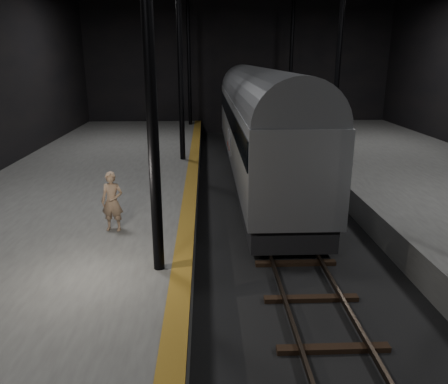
{
  "coord_description": "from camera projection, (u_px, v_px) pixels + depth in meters",
  "views": [
    {
      "loc": [
        -2.62,
        -13.69,
        5.92
      ],
      "look_at": [
        -2.09,
        -1.0,
        2.0
      ],
      "focal_mm": 35.0,
      "sensor_mm": 36.0,
      "label": 1
    }
  ],
  "objects": [
    {
      "name": "platform_left",
      "position": [
        60.0,
        228.0,
        14.47
      ],
      "size": [
        9.0,
        43.8,
        1.0
      ],
      "primitive_type": "cube",
      "color": "#4C4C4A",
      "rests_on": "ground"
    },
    {
      "name": "tactile_strip",
      "position": [
        188.0,
        212.0,
        14.49
      ],
      "size": [
        0.5,
        43.8,
        0.01
      ],
      "primitive_type": "cube",
      "color": "brown",
      "rests_on": "platform_left"
    },
    {
      "name": "woman",
      "position": [
        112.0,
        202.0,
        12.76
      ],
      "size": [
        0.7,
        0.51,
        1.78
      ],
      "primitive_type": "imported",
      "rotation": [
        0.0,
        0.0,
        -0.13
      ],
      "color": "#9E7E61",
      "rests_on": "platform_left"
    },
    {
      "name": "ground",
      "position": [
        284.0,
        238.0,
        14.92
      ],
      "size": [
        44.0,
        44.0,
        0.0
      ],
      "primitive_type": "plane",
      "color": "black",
      "rests_on": "ground"
    },
    {
      "name": "track",
      "position": [
        284.0,
        237.0,
        14.9
      ],
      "size": [
        2.4,
        43.0,
        0.24
      ],
      "color": "#3F3328",
      "rests_on": "ground"
    },
    {
      "name": "train",
      "position": [
        259.0,
        119.0,
        21.64
      ],
      "size": [
        2.99,
        20.0,
        5.35
      ],
      "color": "#ACAFB4",
      "rests_on": "ground"
    }
  ]
}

